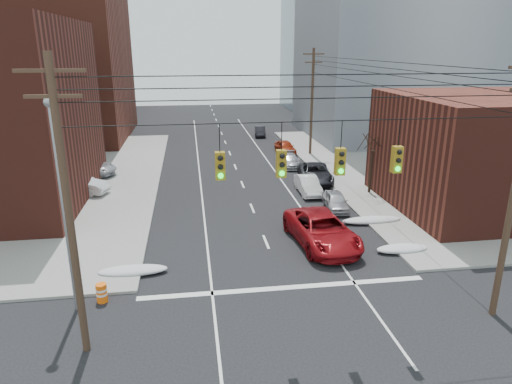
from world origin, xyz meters
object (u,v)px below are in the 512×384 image
object	(u,v)px
parked_car_d	(290,160)
lot_car_a	(79,184)
parked_car_f	(260,131)
red_pickup	(322,230)
lot_car_b	(85,167)
parked_car_b	(308,185)
lot_car_c	(9,203)
lot_car_d	(45,176)
parked_car_e	(285,147)
parked_car_a	(336,201)
construction_barrel	(102,293)
parked_car_c	(315,173)

from	to	relation	value
parked_car_d	lot_car_a	xyz separation A→B (m)	(-18.22, -6.44, 0.30)
parked_car_f	red_pickup	bearing A→B (deg)	-86.10
lot_car_a	lot_car_b	size ratio (longest dim) A/B	0.83
parked_car_b	lot_car_c	world-z (taller)	lot_car_c
lot_car_c	lot_car_d	distance (m)	6.80
red_pickup	parked_car_e	size ratio (longest dim) A/B	1.61
lot_car_a	lot_car_c	bearing A→B (deg)	153.14
parked_car_a	construction_barrel	size ratio (longest dim) A/B	4.13
red_pickup	lot_car_c	bearing A→B (deg)	152.48
red_pickup	parked_car_f	size ratio (longest dim) A/B	1.72
lot_car_a	lot_car_d	xyz separation A→B (m)	(-3.34, 2.99, 0.02)
parked_car_a	lot_car_b	bearing A→B (deg)	156.49
lot_car_d	parked_car_b	bearing A→B (deg)	-126.96
parked_car_a	parked_car_c	size ratio (longest dim) A/B	0.66
lot_car_d	parked_car_f	bearing A→B (deg)	-70.88
lot_car_d	construction_barrel	xyz separation A→B (m)	(7.79, -19.38, -0.46)
lot_car_a	lot_car_c	world-z (taller)	lot_car_a
parked_car_e	lot_car_a	distance (m)	22.55
parked_car_f	lot_car_b	bearing A→B (deg)	-130.63
red_pickup	lot_car_c	world-z (taller)	red_pickup
red_pickup	parked_car_e	bearing A→B (deg)	77.34
parked_car_f	parked_car_a	bearing A→B (deg)	-81.19
construction_barrel	parked_car_f	bearing A→B (deg)	71.10
parked_car_f	construction_barrel	size ratio (longest dim) A/B	4.30
parked_car_b	lot_car_b	xyz separation A→B (m)	(-18.42, 7.53, 0.24)
construction_barrel	parked_car_a	bearing A→B (deg)	35.94
lot_car_d	red_pickup	bearing A→B (deg)	-150.62
parked_car_a	lot_car_a	size ratio (longest dim) A/B	0.80
parked_car_c	parked_car_d	xyz separation A→B (m)	(-0.99, 5.51, -0.17)
red_pickup	parked_car_d	bearing A→B (deg)	77.48
lot_car_b	lot_car_c	size ratio (longest dim) A/B	1.08
parked_car_e	lot_car_d	world-z (taller)	lot_car_d
lot_car_a	construction_barrel	distance (m)	16.98
parked_car_b	lot_car_b	distance (m)	19.90
parked_car_b	parked_car_e	distance (m)	14.30
lot_car_b	parked_car_d	bearing A→B (deg)	-67.73
red_pickup	parked_car_e	world-z (taller)	red_pickup
parked_car_e	construction_barrel	size ratio (longest dim) A/B	4.58
parked_car_e	parked_car_f	world-z (taller)	parked_car_e
lot_car_b	parked_car_e	bearing A→B (deg)	-51.64
lot_car_c	construction_barrel	world-z (taller)	lot_car_c
lot_car_d	parked_car_a	bearing A→B (deg)	-135.57
parked_car_a	parked_car_e	distance (m)	18.18
lot_car_b	lot_car_d	bearing A→B (deg)	151.90
parked_car_b	parked_car_d	world-z (taller)	parked_car_b
parked_car_f	lot_car_a	size ratio (longest dim) A/B	0.83
lot_car_a	lot_car_b	bearing A→B (deg)	24.68
parked_car_a	parked_car_e	bearing A→B (deg)	96.60
parked_car_b	parked_car_f	world-z (taller)	parked_car_b
parked_car_c	lot_car_b	world-z (taller)	lot_car_b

